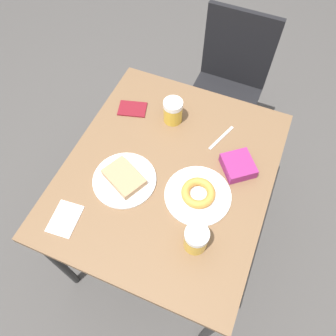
% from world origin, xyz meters
% --- Properties ---
extents(ground_plane, '(8.00, 8.00, 0.00)m').
position_xyz_m(ground_plane, '(0.00, 0.00, 0.00)').
color(ground_plane, '#474442').
extents(table, '(0.83, 0.97, 0.76)m').
position_xyz_m(table, '(0.00, 0.00, 0.69)').
color(table, brown).
rests_on(table, ground_plane).
extents(chair, '(0.41, 0.41, 0.91)m').
position_xyz_m(chair, '(0.04, 0.85, 0.54)').
color(chair, black).
rests_on(chair, ground_plane).
extents(plate_with_cake, '(0.25, 0.25, 0.04)m').
position_xyz_m(plate_with_cake, '(-0.14, -0.11, 0.77)').
color(plate_with_cake, white).
rests_on(plate_with_cake, table).
extents(plate_with_donut, '(0.26, 0.26, 0.04)m').
position_xyz_m(plate_with_donut, '(0.15, -0.06, 0.77)').
color(plate_with_donut, white).
rests_on(plate_with_donut, table).
extents(beer_mug_left, '(0.08, 0.08, 0.11)m').
position_xyz_m(beer_mug_left, '(-0.08, 0.26, 0.82)').
color(beer_mug_left, gold).
rests_on(beer_mug_left, table).
extents(beer_mug_center, '(0.08, 0.08, 0.11)m').
position_xyz_m(beer_mug_center, '(0.21, -0.25, 0.82)').
color(beer_mug_center, gold).
rests_on(beer_mug_center, table).
extents(napkin_folded, '(0.11, 0.14, 0.00)m').
position_xyz_m(napkin_folded, '(-0.27, -0.34, 0.76)').
color(napkin_folded, white).
rests_on(napkin_folded, table).
extents(fork, '(0.07, 0.16, 0.00)m').
position_xyz_m(fork, '(0.15, 0.24, 0.76)').
color(fork, silver).
rests_on(fork, table).
extents(passport_near_edge, '(0.15, 0.12, 0.01)m').
position_xyz_m(passport_near_edge, '(-0.28, 0.24, 0.76)').
color(passport_near_edge, maroon).
rests_on(passport_near_edge, table).
extents(blue_pouch, '(0.17, 0.17, 0.05)m').
position_xyz_m(blue_pouch, '(0.26, 0.12, 0.78)').
color(blue_pouch, '#8C2366').
rests_on(blue_pouch, table).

